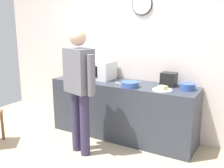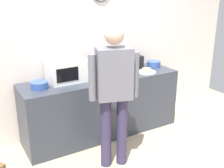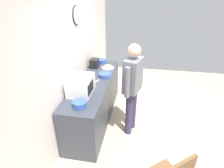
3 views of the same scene
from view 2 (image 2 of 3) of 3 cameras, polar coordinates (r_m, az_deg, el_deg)
The scene contains 11 objects.
back_wall at distance 4.24m, azimuth -4.57°, elevation 8.02°, with size 5.40×0.13×2.60m.
kitchen_counter at distance 4.17m, azimuth -1.97°, elevation -4.47°, with size 2.34×0.62×0.89m, color #333842.
microwave at distance 3.85m, azimuth -9.26°, elevation 2.73°, with size 0.50×0.39×0.30m.
sandwich_plate at distance 4.26m, azimuth 7.09°, elevation 2.57°, with size 0.28×0.28×0.07m.
salad_bowl at distance 3.96m, azimuth 1.93°, elevation 1.74°, with size 0.26×0.26×0.08m, color #33519E.
cereal_bowl at distance 4.59m, azimuth 8.48°, elevation 4.06°, with size 0.22×0.22×0.09m, color #33519E.
mixing_bowl at distance 3.66m, azimuth -14.60°, elevation -0.23°, with size 0.22×0.22×0.09m, color #33519E.
toaster at distance 4.47m, azimuth 4.68°, elevation 4.52°, with size 0.22×0.18×0.20m, color black.
fork_utensil at distance 3.95m, azimuth -2.02°, elevation 1.17°, with size 0.17×0.02×0.01m, color silver.
spoon_utensil at distance 4.21m, azimuth -1.42°, elevation 2.32°, with size 0.17×0.02×0.01m, color silver.
person_standing at distance 3.22m, azimuth 0.41°, elevation -0.76°, with size 0.57×0.34×1.74m.
Camera 2 is at (-1.81, -2.15, 2.11)m, focal length 44.87 mm.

